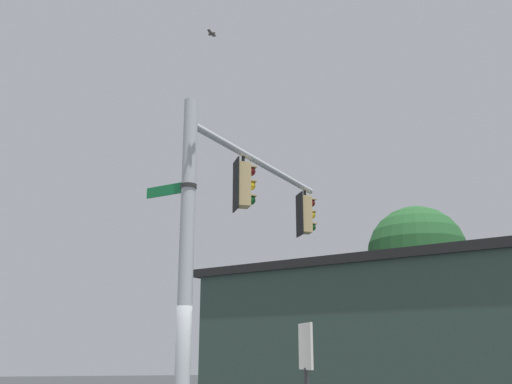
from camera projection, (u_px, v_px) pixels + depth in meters
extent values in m
cylinder|color=#ADB2B7|center=(186.00, 261.00, 11.17)|extent=(0.29, 0.29, 6.72)
cylinder|color=#ADB2B7|center=(261.00, 163.00, 14.40)|extent=(4.28, 4.28, 0.16)
cylinder|color=black|center=(243.00, 160.00, 13.65)|extent=(0.08, 0.08, 0.18)
cube|color=tan|center=(243.00, 185.00, 13.49)|extent=(0.36, 0.30, 1.05)
sphere|color=#590F0F|center=(251.00, 171.00, 13.63)|extent=(0.22, 0.22, 0.22)
cube|color=tan|center=(252.00, 168.00, 13.66)|extent=(0.24, 0.20, 0.03)
sphere|color=yellow|center=(251.00, 186.00, 13.53)|extent=(0.22, 0.22, 0.22)
cube|color=tan|center=(252.00, 182.00, 13.56)|extent=(0.24, 0.20, 0.03)
sphere|color=#0F4C19|center=(251.00, 200.00, 13.44)|extent=(0.22, 0.22, 0.22)
cube|color=tan|center=(252.00, 196.00, 13.47)|extent=(0.24, 0.20, 0.03)
cube|color=black|center=(236.00, 185.00, 13.44)|extent=(0.54, 0.03, 1.22)
cylinder|color=black|center=(305.00, 194.00, 16.49)|extent=(0.08, 0.08, 0.18)
cube|color=tan|center=(305.00, 215.00, 16.33)|extent=(0.36, 0.30, 1.05)
sphere|color=#590F0F|center=(311.00, 203.00, 16.47)|extent=(0.22, 0.22, 0.22)
cube|color=tan|center=(312.00, 200.00, 16.50)|extent=(0.24, 0.20, 0.03)
sphere|color=yellow|center=(312.00, 215.00, 16.37)|extent=(0.22, 0.22, 0.22)
cube|color=tan|center=(312.00, 212.00, 16.41)|extent=(0.24, 0.20, 0.03)
sphere|color=#0F4C19|center=(312.00, 227.00, 16.28)|extent=(0.22, 0.22, 0.22)
cube|color=tan|center=(312.00, 224.00, 16.31)|extent=(0.24, 0.20, 0.03)
cube|color=black|center=(300.00, 214.00, 16.28)|extent=(0.54, 0.03, 1.22)
cube|color=#147238|center=(164.00, 191.00, 11.87)|extent=(0.66, 0.66, 0.22)
cube|color=white|center=(164.00, 191.00, 11.86)|extent=(0.64, 0.64, 0.04)
cylinder|color=#262626|center=(189.00, 186.00, 11.57)|extent=(0.33, 0.33, 0.08)
ellipsoid|color=#4C4742|center=(212.00, 34.00, 11.73)|extent=(0.18, 0.17, 0.06)
cube|color=#4C4742|center=(211.00, 33.00, 11.71)|extent=(0.18, 0.19, 0.06)
cube|color=#4C4742|center=(212.00, 34.00, 11.75)|extent=(0.19, 0.19, 0.02)
cube|color=#33473D|center=(411.00, 337.00, 20.20)|extent=(14.74, 13.90, 4.44)
cube|color=black|center=(444.00, 334.00, 23.16)|extent=(10.00, 8.62, 0.30)
cube|color=black|center=(406.00, 269.00, 20.84)|extent=(15.33, 14.46, 0.30)
cylinder|color=#4C3823|center=(424.00, 347.00, 19.23)|extent=(0.41, 0.41, 3.75)
sphere|color=#1E4C23|center=(417.00, 255.00, 20.06)|extent=(3.41, 3.41, 3.41)
cube|color=silver|center=(306.00, 346.00, 9.73)|extent=(0.60, 0.04, 0.76)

